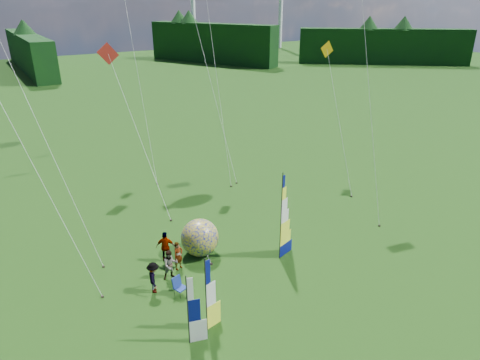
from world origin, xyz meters
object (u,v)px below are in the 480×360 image
spectator_c (154,278)px  kite_whale (202,38)px  bol_inflatable (200,238)px  feather_banner_main (281,219)px  spectator_b (170,265)px  spectator_a (178,256)px  side_banner_far (188,312)px  spectator_d (166,247)px  side_banner_left (206,297)px  camp_chair (180,287)px

spectator_c → kite_whale: bearing=-19.1°
bol_inflatable → feather_banner_main: bearing=-37.8°
bol_inflatable → spectator_c: bearing=-152.3°
spectator_b → spectator_a: bearing=46.7°
side_banner_far → spectator_b: bearing=91.4°
feather_banner_main → kite_whale: 18.44m
side_banner_far → spectator_b: (1.23, 4.83, -0.86)m
side_banner_far → spectator_d: size_ratio=1.84×
feather_banner_main → spectator_a: feather_banner_main is taller
spectator_c → side_banner_left: bearing=-148.8°
spectator_a → bol_inflatable: bearing=1.2°
feather_banner_main → camp_chair: 6.66m
side_banner_far → feather_banner_main: bearing=39.5°
feather_banner_main → spectator_d: 6.77m
spectator_c → camp_chair: (1.00, -0.99, -0.35)m
feather_banner_main → kite_whale: bearing=59.8°
bol_inflatable → side_banner_far: bearing=-121.0°
side_banner_far → camp_chair: size_ratio=3.35×
side_banner_left → spectator_b: (0.20, 4.53, -1.01)m
kite_whale → spectator_c: bearing=-145.2°
spectator_a → camp_chair: size_ratio=1.64×
bol_inflatable → spectator_b: 2.77m
spectator_a → kite_whale: kite_whale is taller
feather_banner_main → side_banner_left: size_ratio=1.40×
spectator_b → camp_chair: (-0.19, -1.61, -0.34)m
spectator_a → spectator_b: 0.94m
side_banner_left → kite_whale: (9.95, 18.95, 9.17)m
side_banner_far → side_banner_left: bearing=31.7°
bol_inflatable → spectator_a: bol_inflatable is taller
side_banner_far → spectator_b: side_banner_far is taller
spectator_a → spectator_c: bearing=-168.5°
spectator_c → spectator_d: (1.64, 2.31, 0.07)m
camp_chair → kite_whale: bearing=39.1°
bol_inflatable → kite_whale: bearing=60.9°
spectator_d → kite_whale: bearing=-95.0°
spectator_b → camp_chair: spectator_b is taller
bol_inflatable → camp_chair: 3.95m
spectator_a → camp_chair: 2.41m
side_banner_left → kite_whale: kite_whale is taller
side_banner_far → spectator_a: size_ratio=2.04×
side_banner_far → spectator_a: bearing=85.8°
side_banner_left → kite_whale: size_ratio=0.17×
spectator_b → spectator_d: 1.75m
kite_whale → camp_chair: bearing=-141.0°
spectator_c → camp_chair: 1.45m
spectator_d → camp_chair: size_ratio=1.82×
side_banner_far → spectator_d: 6.78m
spectator_a → spectator_b: (-0.73, -0.60, 0.01)m
feather_banner_main → camp_chair: bearing=162.8°
feather_banner_main → bol_inflatable: size_ratio=2.35×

